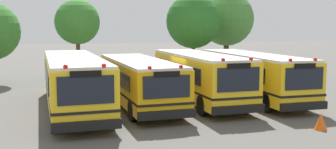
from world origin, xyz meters
TOP-DOWN VIEW (x-y plane):
  - ground_plane at (0.00, 0.00)m, footprint 160.00×160.00m
  - school_bus_0 at (-4.99, 0.04)m, footprint 2.64×11.62m
  - school_bus_1 at (-1.66, -0.01)m, footprint 2.63×9.72m
  - school_bus_2 at (1.73, 0.01)m, footprint 2.58×9.59m
  - school_bus_3 at (5.03, 0.15)m, footprint 2.69×10.42m
  - tree_1 at (-3.74, 12.05)m, footprint 3.51×3.51m
  - tree_2 at (5.03, 9.54)m, footprint 4.26×4.26m
  - tree_3 at (9.28, 12.17)m, footprint 4.73×4.73m
  - traffic_cone at (4.20, -7.03)m, footprint 0.52×0.52m

SIDE VIEW (x-z plane):
  - ground_plane at x=0.00m, z-range 0.00..0.00m
  - traffic_cone at x=4.20m, z-range 0.00..0.69m
  - school_bus_1 at x=-1.66m, z-range 0.07..2.63m
  - school_bus_3 at x=5.03m, z-range 0.07..2.79m
  - school_bus_2 at x=1.73m, z-range 0.07..2.87m
  - school_bus_0 at x=-4.99m, z-range 0.07..2.87m
  - tree_1 at x=-3.74m, z-range 1.42..7.68m
  - tree_2 at x=5.03m, z-range 1.25..7.94m
  - tree_3 at x=9.28m, z-range 1.36..8.54m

